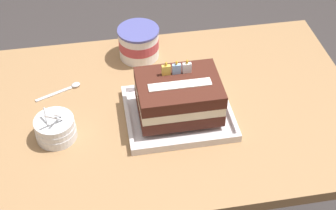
# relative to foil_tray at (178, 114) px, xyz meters

# --- Properties ---
(dining_table) EXTENTS (1.24, 0.76, 0.72)m
(dining_table) POSITION_rel_foil_tray_xyz_m (-0.06, 0.04, -0.11)
(dining_table) COLOR #9E754C
(dining_table) RESTS_ON ground_plane
(foil_tray) EXTENTS (0.31, 0.27, 0.02)m
(foil_tray) POSITION_rel_foil_tray_xyz_m (0.00, 0.00, 0.00)
(foil_tray) COLOR silver
(foil_tray) RESTS_ON dining_table
(birthday_cake) EXTENTS (0.24, 0.18, 0.15)m
(birthday_cake) POSITION_rel_foil_tray_xyz_m (0.00, 0.00, 0.07)
(birthday_cake) COLOR #481F16
(birthday_cake) RESTS_ON foil_tray
(bowl_stack) EXTENTS (0.12, 0.12, 0.12)m
(bowl_stack) POSITION_rel_foil_tray_xyz_m (-0.36, -0.02, 0.03)
(bowl_stack) COLOR white
(bowl_stack) RESTS_ON dining_table
(ice_cream_tub) EXTENTS (0.14, 0.14, 0.11)m
(ice_cream_tub) POSITION_rel_foil_tray_xyz_m (-0.08, 0.31, 0.05)
(ice_cream_tub) COLOR white
(ice_cream_tub) RESTS_ON dining_table
(serving_spoon_near_tray) EXTENTS (0.14, 0.07, 0.01)m
(serving_spoon_near_tray) POSITION_rel_foil_tray_xyz_m (-0.32, 0.18, -0.00)
(serving_spoon_near_tray) COLOR silver
(serving_spoon_near_tray) RESTS_ON dining_table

